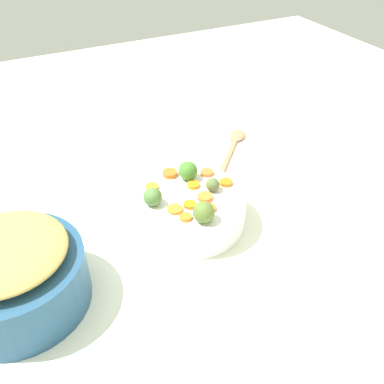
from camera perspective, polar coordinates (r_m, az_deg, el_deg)
tabletop at (r=1.00m, az=1.30°, el=-3.09°), size 2.40×2.40×0.02m
serving_bowl_carrots at (r=0.94m, az=0.00°, el=-2.31°), size 0.23×0.23×0.08m
metal_pot at (r=0.84m, az=-22.19°, el=-10.73°), size 0.25×0.25×0.11m
stuffing_mound at (r=0.79m, az=-23.39°, el=-7.16°), size 0.21×0.21×0.04m
carrot_slice_0 at (r=0.98m, az=-2.90°, el=2.43°), size 0.04×0.04×0.01m
carrot_slice_1 at (r=0.99m, az=1.97°, el=2.56°), size 0.04×0.04×0.01m
carrot_slice_2 at (r=0.88m, az=2.30°, el=-2.13°), size 0.03×0.03×0.01m
carrot_slice_3 at (r=0.95m, az=0.18°, el=0.94°), size 0.04×0.04×0.01m
carrot_slice_4 at (r=0.88m, az=-2.23°, el=-2.28°), size 0.04×0.04×0.01m
carrot_slice_5 at (r=0.94m, az=-5.24°, el=0.63°), size 0.03×0.03×0.01m
carrot_slice_6 at (r=0.91m, az=1.72°, el=-0.68°), size 0.04×0.04×0.01m
carrot_slice_7 at (r=0.96m, az=4.47°, el=1.25°), size 0.04×0.04×0.01m
carrot_slice_8 at (r=0.86m, az=-0.85°, el=-3.33°), size 0.03×0.03×0.01m
carrot_slice_9 at (r=0.89m, az=-0.27°, el=-1.68°), size 0.04×0.04×0.01m
brussels_sprout_0 at (r=0.85m, az=1.53°, el=-2.63°), size 0.04×0.04×0.04m
brussels_sprout_1 at (r=0.93m, az=2.73°, el=0.96°), size 0.03×0.03×0.03m
brussels_sprout_2 at (r=0.96m, az=-0.53°, el=2.80°), size 0.04×0.04×0.04m
brussels_sprout_3 at (r=0.89m, az=-5.18°, el=-0.63°), size 0.04×0.04×0.04m
wooden_spoon at (r=1.24m, az=5.49°, el=6.35°), size 0.21×0.22×0.01m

